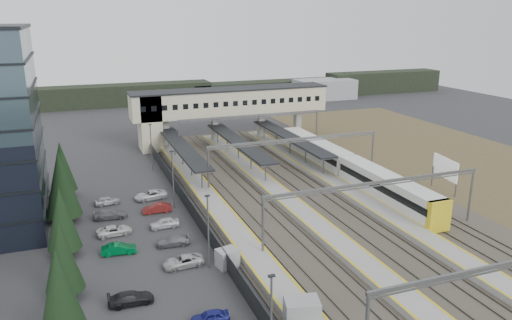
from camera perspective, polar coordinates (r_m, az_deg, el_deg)
name	(u,v)px	position (r m, az deg, el deg)	size (l,w,h in m)	color
ground	(254,227)	(62.56, -0.18, -7.70)	(220.00, 220.00, 0.00)	#2B2B2D
conifer_row	(61,229)	(53.87, -21.34, -7.38)	(4.42, 49.82, 9.50)	black
car_park	(155,262)	(54.06, -11.50, -11.41)	(10.60, 44.71, 1.27)	silver
lampposts	(188,199)	(59.95, -7.82, -4.47)	(0.50, 53.25, 8.07)	slate
fence	(193,212)	(64.88, -7.16, -5.97)	(0.08, 90.00, 2.00)	#26282B
relay_cabin_near	(302,313)	(44.21, 5.25, -17.00)	(3.37, 2.81, 2.44)	gray
relay_cabin_far	(227,258)	(53.19, -3.31, -11.12)	(2.48, 2.22, 1.94)	gray
rail_corridor	(305,202)	(70.13, 5.57, -4.80)	(34.00, 90.00, 0.92)	#3A342E
canopies	(238,142)	(87.64, -2.04, 2.07)	(23.10, 30.00, 3.28)	black
footbridge	(218,105)	(101.02, -4.41, 6.26)	(40.40, 6.40, 11.20)	beige
gantries	(330,165)	(67.80, 8.47, -0.55)	(28.40, 62.28, 7.17)	slate
train	(348,168)	(79.80, 10.46, -0.90)	(3.11, 43.20, 3.91)	silver
billboard	(445,169)	(78.73, 20.81, -0.97)	(0.96, 6.08, 5.22)	slate
scrub_east	(501,176)	(91.03, 26.21, -1.64)	(34.00, 120.00, 0.06)	#483F25
treeline_far	(222,91)	(153.92, -3.87, 7.85)	(170.00, 19.00, 7.00)	black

